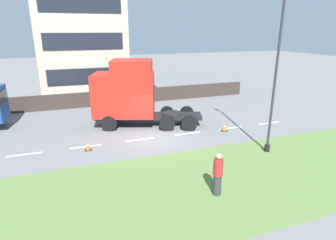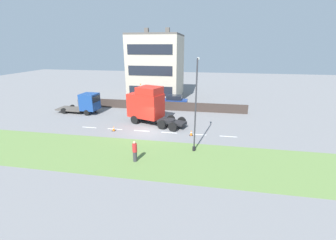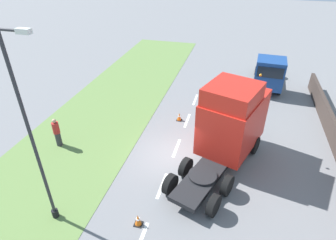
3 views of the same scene
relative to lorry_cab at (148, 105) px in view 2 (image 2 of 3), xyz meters
The scene contains 12 objects.
ground_plane 3.82m from the lorry_cab, 163.33° to the right, with size 120.00×120.00×0.00m, color slate.
grass_verge 9.25m from the lorry_cab, behind, with size 7.00×44.00×0.01m.
lane_markings 4.03m from the lorry_cab, 151.69° to the right, with size 0.16×17.80×0.00m.
boundary_wall 6.35m from the lorry_cab, ahead, with size 0.25×24.00×1.29m.
building_block 15.28m from the lorry_cab, ahead, with size 10.68×8.48×12.20m.
lorry_cab is the anchor object (origin of this frame).
flatbed_truck 9.90m from the lorry_cab, 75.51° to the left, with size 2.53×6.28×2.86m.
parked_car 8.15m from the lorry_cab, 14.74° to the right, with size 1.85×4.23×1.93m.
lamp_post 9.40m from the lorry_cab, 138.13° to the right, with size 1.26×0.28×8.28m.
pedestrian 10.03m from the lorry_cab, behind, with size 0.39×0.39×1.83m.
traffic_cone_lead 5.08m from the lorry_cab, 137.99° to the left, with size 0.36×0.36×0.58m.
traffic_cone_trailing 6.83m from the lorry_cab, 120.23° to the right, with size 0.36×0.36×0.58m.
Camera 2 is at (-22.91, -6.22, 9.21)m, focal length 24.00 mm.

